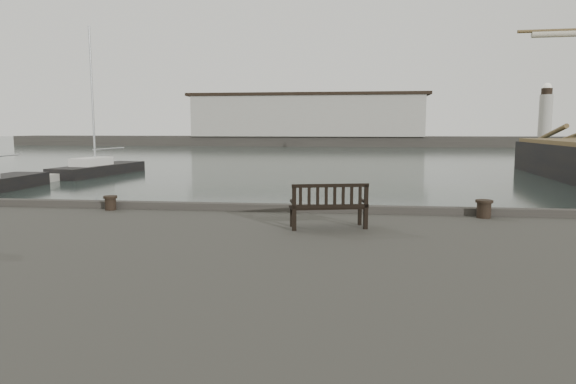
% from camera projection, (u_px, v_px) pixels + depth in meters
% --- Properties ---
extents(ground, '(400.00, 400.00, 0.00)m').
position_uv_depth(ground, '(301.00, 270.00, 13.34)').
color(ground, black).
rests_on(ground, ground).
extents(breakwater, '(140.00, 9.50, 12.20)m').
position_uv_depth(breakwater, '(324.00, 125.00, 103.95)').
color(breakwater, '#383530').
rests_on(breakwater, ground).
extents(bench, '(1.70, 0.92, 0.93)m').
position_uv_depth(bench, '(328.00, 214.00, 10.83)').
color(bench, black).
rests_on(bench, quay).
extents(bollard_left, '(0.40, 0.40, 0.37)m').
position_uv_depth(bollard_left, '(110.00, 203.00, 13.23)').
color(bollard_left, black).
rests_on(bollard_left, quay).
extents(bollard_right, '(0.50, 0.50, 0.42)m').
position_uv_depth(bollard_right, '(484.00, 209.00, 12.07)').
color(bollard_right, black).
rests_on(bollard_right, quay).
extents(yacht_d, '(3.69, 9.71, 11.92)m').
position_uv_depth(yacht_d, '(99.00, 172.00, 40.37)').
color(yacht_d, black).
rests_on(yacht_d, ground).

